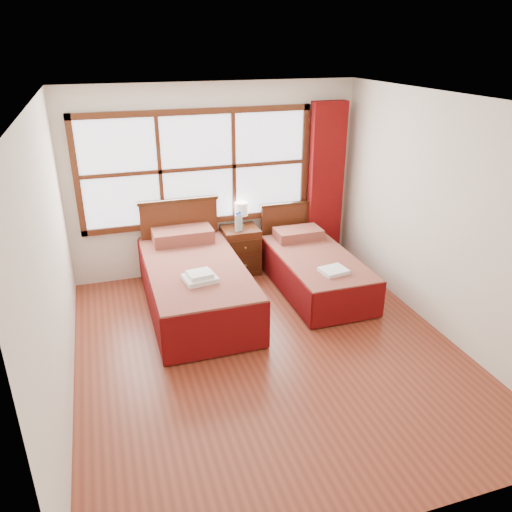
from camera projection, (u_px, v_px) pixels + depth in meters
name	position (u px, v px, depth m)	size (l,w,h in m)	color
floor	(268.00, 350.00, 5.40)	(4.50, 4.50, 0.00)	brown
ceiling	(271.00, 100.00, 4.36)	(4.50, 4.50, 0.00)	white
wall_back	(215.00, 181.00, 6.84)	(4.00, 4.00, 0.00)	silver
wall_left	(52.00, 264.00, 4.32)	(4.50, 4.50, 0.00)	silver
wall_right	(442.00, 218.00, 5.44)	(4.50, 4.50, 0.00)	silver
window	(197.00, 169.00, 6.66)	(3.16, 0.06, 1.56)	white
curtain	(326.00, 183.00, 7.22)	(0.50, 0.16, 2.30)	maroon
bed_left	(195.00, 281.00, 6.15)	(1.15, 2.24, 1.13)	#3B1C0C
bed_right	(314.00, 269.00, 6.63)	(0.96, 1.98, 0.92)	#3B1C0C
nightstand	(241.00, 250.00, 7.08)	(0.50, 0.49, 0.67)	#4D2210
towels_left	(200.00, 277.00, 5.58)	(0.39, 0.35, 0.10)	white
towels_right	(334.00, 271.00, 6.03)	(0.34, 0.31, 0.05)	white
lamp	(241.00, 210.00, 6.91)	(0.18, 0.18, 0.35)	gold
bottle_near	(237.00, 223.00, 6.81)	(0.07, 0.07, 0.26)	#A7C9D7
bottle_far	(240.00, 222.00, 6.83)	(0.07, 0.07, 0.27)	#A7C9D7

